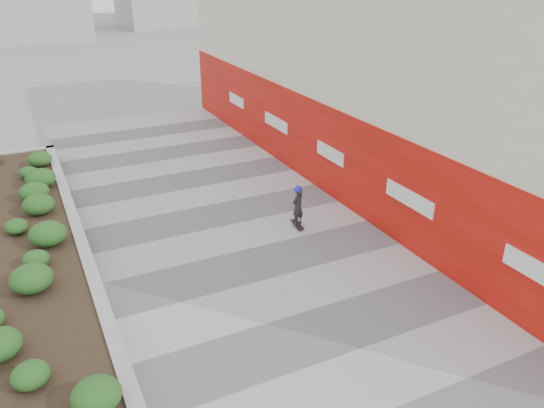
% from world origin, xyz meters
% --- Properties ---
extents(ground, '(160.00, 160.00, 0.00)m').
position_xyz_m(ground, '(0.00, 0.00, 0.00)').
color(ground, gray).
rests_on(ground, ground).
extents(walkway, '(8.00, 36.00, 0.01)m').
position_xyz_m(walkway, '(0.00, 3.00, 0.01)').
color(walkway, '#A8A8AD').
rests_on(walkway, ground).
extents(building, '(6.04, 24.08, 8.00)m').
position_xyz_m(building, '(6.98, 8.98, 3.98)').
color(building, beige).
rests_on(building, ground).
extents(planter, '(3.00, 18.00, 0.90)m').
position_xyz_m(planter, '(-5.50, 7.00, 0.42)').
color(planter, '#9E9EA0').
rests_on(planter, ground).
extents(manhole_cover, '(0.44, 0.44, 0.01)m').
position_xyz_m(manhole_cover, '(0.50, 3.00, 0.00)').
color(manhole_cover, '#595654').
rests_on(manhole_cover, ground).
extents(skateboarder, '(0.51, 0.74, 1.33)m').
position_xyz_m(skateboarder, '(1.89, 6.42, 0.68)').
color(skateboarder, beige).
rests_on(skateboarder, ground).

